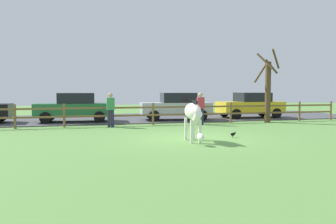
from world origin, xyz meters
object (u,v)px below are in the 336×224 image
at_px(parked_car_silver, 176,106).
at_px(bare_tree, 268,88).
at_px(crow_on_grass, 233,134).
at_px(visitor_left_of_tree, 111,108).
at_px(parked_car_green, 74,107).
at_px(zebra, 193,115).
at_px(parked_car_yellow, 251,105).
at_px(visitor_right_of_tree, 201,107).

bearing_deg(parked_car_silver, bare_tree, -28.68).
distance_m(crow_on_grass, visitor_left_of_tree, 6.29).
distance_m(parked_car_green, visitor_left_of_tree, 3.28).
bearing_deg(zebra, parked_car_green, 115.38).
relative_size(parked_car_yellow, parked_car_silver, 0.97).
relative_size(parked_car_yellow, visitor_left_of_tree, 2.45).
bearing_deg(parked_car_green, zebra, -64.62).
relative_size(bare_tree, zebra, 2.04).
height_order(crow_on_grass, parked_car_yellow, parked_car_yellow).
distance_m(visitor_left_of_tree, visitor_right_of_tree, 4.52).
xyz_separation_m(zebra, parked_car_green, (-3.89, 8.21, -0.08)).
distance_m(crow_on_grass, parked_car_silver, 7.40).
xyz_separation_m(visitor_left_of_tree, visitor_right_of_tree, (4.52, -0.08, 0.00)).
bearing_deg(parked_car_green, crow_on_grass, -53.31).
bearing_deg(parked_car_silver, crow_on_grass, -90.08).
distance_m(bare_tree, visitor_right_of_tree, 4.09).
bearing_deg(visitor_right_of_tree, parked_car_silver, 100.47).
xyz_separation_m(crow_on_grass, visitor_right_of_tree, (0.50, 4.70, 0.78)).
xyz_separation_m(parked_car_green, parked_car_silver, (5.68, -0.25, 0.00)).
bearing_deg(visitor_left_of_tree, crow_on_grass, -50.00).
distance_m(bare_tree, parked_car_green, 10.54).
bearing_deg(visitor_left_of_tree, parked_car_silver, 32.65).
xyz_separation_m(crow_on_grass, visitor_left_of_tree, (-4.01, 4.78, 0.78)).
xyz_separation_m(crow_on_grass, parked_car_yellow, (4.94, 7.63, 0.72)).
relative_size(parked_car_silver, visitor_right_of_tree, 2.53).
xyz_separation_m(bare_tree, parked_car_silver, (-4.46, 2.44, -1.03)).
relative_size(zebra, parked_car_yellow, 0.48).
xyz_separation_m(zebra, visitor_left_of_tree, (-2.24, 5.38, -0.02)).
xyz_separation_m(parked_car_green, visitor_left_of_tree, (1.66, -2.83, 0.06)).
xyz_separation_m(parked_car_silver, visitor_right_of_tree, (0.49, -2.66, 0.06)).
bearing_deg(visitor_right_of_tree, parked_car_yellow, 33.38).
relative_size(parked_car_yellow, visitor_right_of_tree, 2.45).
distance_m(parked_car_yellow, parked_car_silver, 4.94).
distance_m(parked_car_yellow, visitor_left_of_tree, 9.40).
xyz_separation_m(zebra, parked_car_silver, (1.79, 7.96, -0.08)).
distance_m(parked_car_green, visitor_right_of_tree, 6.82).
bearing_deg(bare_tree, visitor_right_of_tree, -176.81).
height_order(parked_car_green, visitor_right_of_tree, visitor_right_of_tree).
distance_m(zebra, parked_car_green, 9.08).
bearing_deg(visitor_left_of_tree, bare_tree, 0.95).
bearing_deg(crow_on_grass, zebra, -161.47).
bearing_deg(parked_car_yellow, zebra, -129.25).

